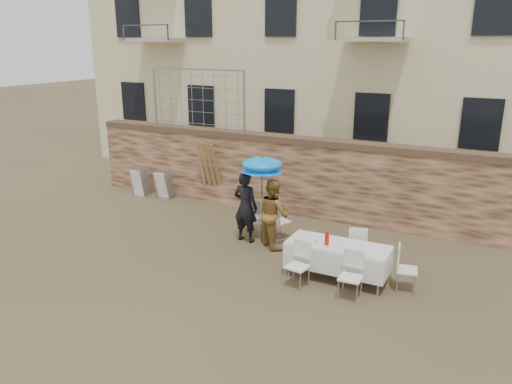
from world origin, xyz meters
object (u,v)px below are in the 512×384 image
at_px(couple_chair_left, 256,216).
at_px(table_chair_front_left, 297,266).
at_px(banquet_table, 338,246).
at_px(table_chair_front_right, 351,277).
at_px(man_suit, 246,207).
at_px(couple_chair_right, 280,220).
at_px(chair_stack_left, 145,180).
at_px(table_chair_side, 407,269).
at_px(woman_dress, 273,213).
at_px(soda_bottle, 327,239).
at_px(umbrella, 262,167).
at_px(chair_stack_right, 167,183).
at_px(table_chair_back, 358,246).

xyz_separation_m(couple_chair_left, table_chair_front_left, (2.09, -2.27, 0.00)).
distance_m(banquet_table, table_chair_front_right, 0.94).
height_order(man_suit, couple_chair_right, man_suit).
bearing_deg(banquet_table, chair_stack_left, 157.80).
relative_size(banquet_table, table_chair_side, 2.19).
bearing_deg(table_chair_front_left, table_chair_front_right, 9.23).
height_order(woman_dress, couple_chair_right, woman_dress).
height_order(man_suit, soda_bottle, man_suit).
bearing_deg(chair_stack_left, table_chair_front_left, -28.88).
xyz_separation_m(banquet_table, soda_bottle, (-0.20, -0.15, 0.17)).
relative_size(banquet_table, table_chair_front_left, 2.19).
xyz_separation_m(umbrella, banquet_table, (2.29, -1.07, -1.20)).
relative_size(couple_chair_right, soda_bottle, 3.69).
bearing_deg(soda_bottle, chair_stack_right, 153.38).
bearing_deg(umbrella, chair_stack_left, 159.13).
height_order(woman_dress, table_chair_side, woman_dress).
bearing_deg(table_chair_front_right, umbrella, 145.31).
bearing_deg(woman_dress, soda_bottle, -173.80).
xyz_separation_m(umbrella, table_chair_back, (2.49, -0.27, -1.45)).
height_order(umbrella, banquet_table, umbrella).
xyz_separation_m(table_chair_front_right, chair_stack_right, (-7.13, 3.82, -0.02)).
bearing_deg(soda_bottle, banquet_table, 36.87).
bearing_deg(table_chair_front_left, umbrella, 142.01).
relative_size(man_suit, chair_stack_right, 1.95).
bearing_deg(table_chair_front_left, table_chair_back, 71.93).
xyz_separation_m(man_suit, banquet_table, (2.69, -0.97, -0.16)).
distance_m(soda_bottle, chair_stack_left, 8.02).
distance_m(soda_bottle, table_chair_side, 1.67).
xyz_separation_m(couple_chair_right, soda_bottle, (1.79, -1.67, 0.43)).
distance_m(couple_chair_left, couple_chair_right, 0.70).
xyz_separation_m(couple_chair_right, table_chair_side, (3.39, -1.42, 0.00)).
relative_size(couple_chair_right, banquet_table, 0.46).
relative_size(banquet_table, soda_bottle, 8.08).
relative_size(table_chair_front_right, table_chair_side, 1.00).
bearing_deg(soda_bottle, table_chair_front_left, -123.69).
relative_size(chair_stack_left, chair_stack_right, 1.00).
xyz_separation_m(banquet_table, table_chair_front_right, (0.50, -0.75, -0.25)).
height_order(banquet_table, table_chair_front_right, table_chair_front_right).
relative_size(couple_chair_left, chair_stack_left, 1.04).
distance_m(umbrella, soda_bottle, 2.63).
height_order(couple_chair_right, table_chair_front_left, same).
height_order(woman_dress, chair_stack_left, woman_dress).
xyz_separation_m(man_suit, woman_dress, (0.75, 0.00, -0.05)).
height_order(table_chair_front_left, table_chair_front_right, same).
bearing_deg(chair_stack_right, table_chair_front_right, -28.20).
relative_size(woman_dress, table_chair_front_left, 1.75).
distance_m(man_suit, soda_bottle, 2.73).
xyz_separation_m(table_chair_front_right, table_chair_side, (0.90, 0.85, 0.00)).
distance_m(man_suit, chair_stack_right, 4.49).
height_order(table_chair_front_right, table_chair_side, same).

